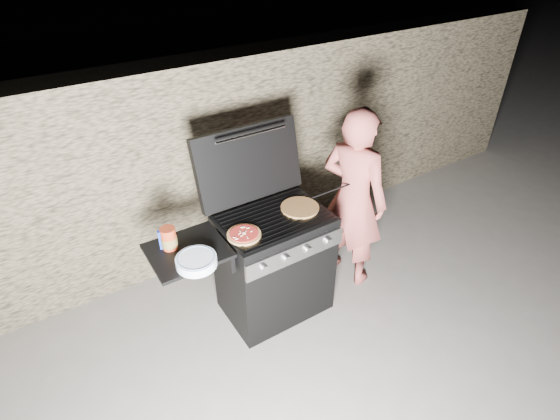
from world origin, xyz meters
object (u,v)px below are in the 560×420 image
gas_grill (247,276)px  person (353,199)px  pizza_topped (244,234)px  sauce_jar (169,238)px

gas_grill → person: size_ratio=0.85×
pizza_topped → person: 1.06m
sauce_jar → person: person is taller
gas_grill → person: (1.01, 0.00, 0.34)m
pizza_topped → person: (1.05, 0.08, -0.13)m
sauce_jar → person: size_ratio=0.10×
sauce_jar → gas_grill: bearing=-8.6°
pizza_topped → sauce_jar: bearing=161.3°
pizza_topped → sauce_jar: 0.49m
gas_grill → pizza_topped: bearing=-116.9°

